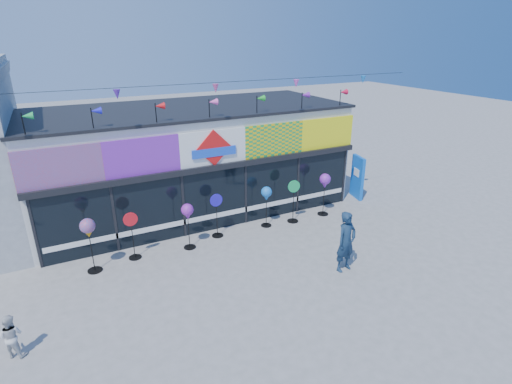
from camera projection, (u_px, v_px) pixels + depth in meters
ground at (259, 274)px, 11.98m from camera, size 80.00×80.00×0.00m
kite_shop at (192, 158)px, 16.15m from camera, size 16.00×5.70×5.31m
blue_sign at (357, 177)px, 17.33m from camera, size 0.34×0.94×1.87m
spinner_0 at (88, 230)px, 11.64m from camera, size 0.44×0.44×1.74m
spinner_1 at (132, 234)px, 12.55m from camera, size 0.45×0.41×1.59m
spinner_2 at (188, 213)px, 13.01m from camera, size 0.41×0.41×1.60m
spinner_3 at (217, 214)px, 13.95m from camera, size 0.45×0.41×1.61m
spinner_4 at (266, 195)px, 14.57m from camera, size 0.40×0.40×1.57m
spinner_5 at (293, 200)px, 15.05m from camera, size 0.47×0.43×1.67m
spinner_6 at (325, 182)px, 15.48m from camera, size 0.43×0.43×1.71m
adult_man at (346, 242)px, 11.89m from camera, size 0.76×0.56×1.90m
child at (11, 336)px, 8.76m from camera, size 0.59×0.51×1.06m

